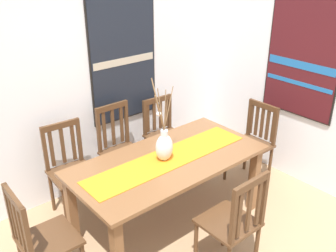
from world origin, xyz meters
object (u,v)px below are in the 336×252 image
chair_3 (41,239)px  chair_1 (121,149)px  chair_5 (234,222)px  dining_table (169,168)px  chair_2 (253,141)px  painting_on_side_wall (303,58)px  painting_on_back_wall (123,59)px  chair_0 (164,134)px  chair_4 (70,169)px  centerpiece_vase (164,146)px

chair_3 → chair_1: bearing=32.4°
chair_1 → chair_5: (0.01, -1.61, -0.01)m
chair_5 → dining_table: bearing=90.6°
chair_2 → painting_on_side_wall: size_ratio=0.73×
chair_3 → chair_5: chair_5 is taller
dining_table → chair_5: bearing=-89.4°
chair_1 → painting_on_side_wall: painting_on_side_wall is taller
painting_on_back_wall → chair_0: bearing=-41.8°
chair_4 → painting_on_back_wall: (0.90, 0.30, 0.91)m
centerpiece_vase → chair_4: centerpiece_vase is taller
chair_0 → painting_on_side_wall: 1.76m
dining_table → chair_3: size_ratio=1.90×
chair_4 → painting_on_back_wall: size_ratio=0.69×
chair_1 → painting_on_back_wall: bearing=45.9°
chair_5 → painting_on_side_wall: size_ratio=0.76×
dining_table → chair_0: bearing=52.8°
chair_2 → chair_4: 2.04m
painting_on_back_wall → centerpiece_vase: bearing=-106.9°
chair_3 → centerpiece_vase: bearing=-0.3°
chair_1 → chair_3: 1.49m
chair_1 → chair_2: chair_1 is taller
chair_0 → chair_4: chair_4 is taller
chair_3 → chair_5: bearing=-32.6°
chair_0 → chair_5: chair_5 is taller
painting_on_side_wall → centerpiece_vase: bearing=172.6°
chair_0 → chair_4: bearing=-179.5°
centerpiece_vase → chair_4: 1.05m
chair_0 → painting_on_back_wall: (-0.33, 0.29, 0.91)m
chair_3 → chair_4: chair_3 is taller
centerpiece_vase → chair_0: size_ratio=0.81×
chair_2 → painting_on_back_wall: 1.73m
dining_table → chair_4: chair_4 is taller
dining_table → chair_4: size_ratio=1.91×
chair_2 → painting_on_back_wall: size_ratio=0.67×
chair_1 → chair_4: (-0.61, -0.01, -0.01)m
chair_5 → centerpiece_vase: bearing=94.1°
chair_5 → chair_4: bearing=111.2°
painting_on_back_wall → chair_5: bearing=-98.3°
painting_on_side_wall → chair_0: bearing=136.0°
chair_0 → painting_on_side_wall: (1.07, -1.03, 0.95)m
dining_table → painting_on_back_wall: size_ratio=1.31×
chair_4 → chair_5: bearing=-68.8°
dining_table → centerpiece_vase: centerpiece_vase is taller
chair_1 → chair_2: 1.50m
painting_on_side_wall → chair_4: bearing=156.0°
chair_3 → painting_on_back_wall: painting_on_back_wall is taller
dining_table → chair_5: (0.01, -0.80, -0.14)m
centerpiece_vase → chair_5: bearing=-85.9°
chair_4 → painting_on_side_wall: (2.29, -1.02, 0.94)m
chair_1 → chair_4: chair_1 is taller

